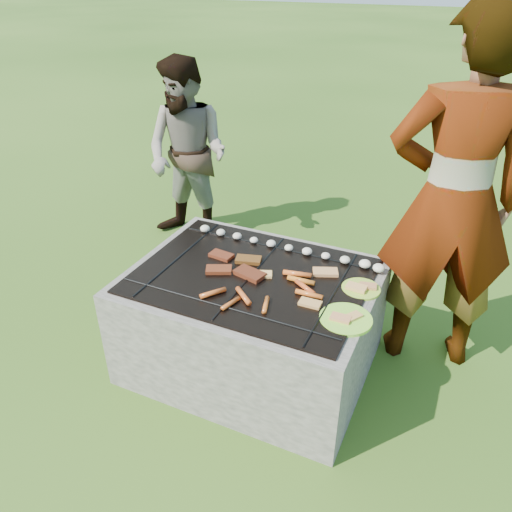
{
  "coord_description": "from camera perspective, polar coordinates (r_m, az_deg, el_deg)",
  "views": [
    {
      "loc": [
        0.96,
        -2.02,
        2.04
      ],
      "look_at": [
        0.0,
        0.05,
        0.7
      ],
      "focal_mm": 35.0,
      "sensor_mm": 36.0,
      "label": 1
    }
  ],
  "objects": [
    {
      "name": "lawn",
      "position": [
        3.03,
        -0.41,
        -11.92
      ],
      "size": [
        60.0,
        60.0,
        0.0
      ],
      "primitive_type": "plane",
      "color": "#264C13",
      "rests_on": "ground"
    },
    {
      "name": "fire_pit",
      "position": [
        2.85,
        -0.43,
        -7.73
      ],
      "size": [
        1.3,
        1.0,
        0.62
      ],
      "color": "#A8A095",
      "rests_on": "ground"
    },
    {
      "name": "mushrooms",
      "position": [
        2.86,
        4.52,
        0.82
      ],
      "size": [
        1.14,
        0.08,
        0.04
      ],
      "color": "beige",
      "rests_on": "fire_pit"
    },
    {
      "name": "pork_slabs",
      "position": [
        2.71,
        -2.17,
        -1.13
      ],
      "size": [
        0.39,
        0.28,
        0.02
      ],
      "color": "maroon",
      "rests_on": "fire_pit"
    },
    {
      "name": "sausages",
      "position": [
        2.52,
        2.14,
        -3.84
      ],
      "size": [
        0.56,
        0.47,
        0.03
      ],
      "color": "orange",
      "rests_on": "fire_pit"
    },
    {
      "name": "bread_on_grate",
      "position": [
        2.61,
        5.62,
        -2.76
      ],
      "size": [
        0.44,
        0.39,
        0.02
      ],
      "color": "#F7BF7E",
      "rests_on": "fire_pit"
    },
    {
      "name": "plate_far",
      "position": [
        2.61,
        11.89,
        -3.64
      ],
      "size": [
        0.24,
        0.24,
        0.03
      ],
      "color": "yellow",
      "rests_on": "fire_pit"
    },
    {
      "name": "plate_near",
      "position": [
        2.38,
        10.21,
        -7.09
      ],
      "size": [
        0.3,
        0.3,
        0.03
      ],
      "color": "#C8FF3C",
      "rests_on": "fire_pit"
    },
    {
      "name": "cook",
      "position": [
        2.76,
        21.62,
        5.78
      ],
      "size": [
        0.83,
        0.66,
        1.98
      ],
      "primitive_type": "imported",
      "rotation": [
        0.0,
        0.0,
        3.44
      ],
      "color": "#9F9685",
      "rests_on": "ground"
    },
    {
      "name": "bystander",
      "position": [
        4.05,
        -7.81,
        11.38
      ],
      "size": [
        0.76,
        0.62,
        1.48
      ],
      "primitive_type": "imported",
      "rotation": [
        0.0,
        0.0,
        -0.08
      ],
      "color": "gray",
      "rests_on": "ground"
    }
  ]
}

